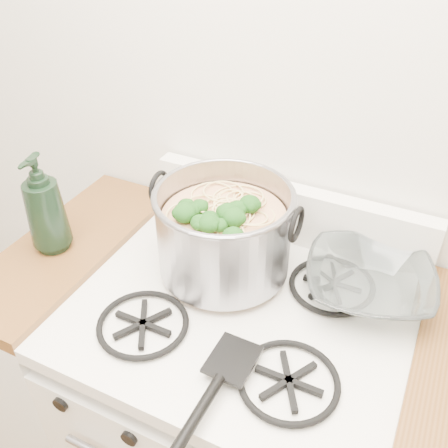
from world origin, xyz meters
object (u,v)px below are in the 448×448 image
stock_pot (224,233)px  glass_bowl (368,288)px  gas_range (237,423)px  bottle (44,204)px  spatula (233,357)px

stock_pot → glass_bowl: bearing=9.5°
gas_range → bottle: 0.81m
stock_pot → bottle: size_ratio=1.34×
stock_pot → spatula: stock_pot is taller
gas_range → spatula: bearing=-71.1°
gas_range → glass_bowl: size_ratio=7.94×
glass_bowl → stock_pot: bearing=-170.5°
spatula → glass_bowl: size_ratio=2.67×
gas_range → stock_pot: bearing=132.8°
glass_bowl → spatula: bearing=-122.3°
stock_pot → glass_bowl: 0.36m
gas_range → glass_bowl: glass_bowl is taller
glass_bowl → gas_range: bearing=-148.6°
stock_pot → bottle: bottle is taller
gas_range → bottle: size_ratio=3.47×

